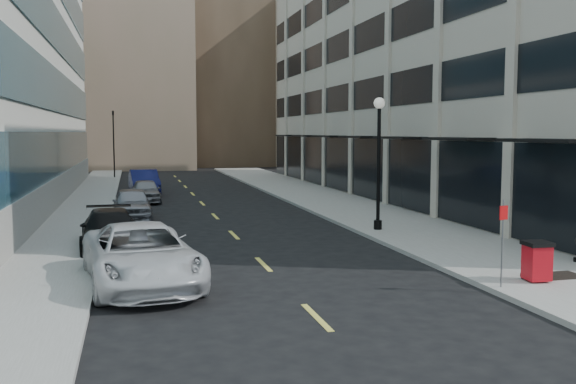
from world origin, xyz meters
name	(u,v)px	position (x,y,z in m)	size (l,w,h in m)	color
ground	(345,346)	(0.00, 0.00, 0.00)	(160.00, 160.00, 0.00)	black
sidewalk_right	(357,211)	(7.50, 20.00, 0.07)	(5.00, 80.00, 0.15)	gray
sidewalk_left	(78,219)	(-6.50, 20.00, 0.07)	(3.00, 80.00, 0.15)	gray
building_right	(459,58)	(16.94, 26.99, 8.99)	(15.30, 46.50, 18.25)	#AFA694
skyline_tan_near	(129,49)	(-4.00, 68.00, 14.00)	(14.00, 18.00, 28.00)	#91735F
skyline_brown	(224,32)	(8.00, 72.00, 17.00)	(12.00, 16.00, 34.00)	brown
skyline_tan_far	(51,80)	(-14.00, 78.00, 11.00)	(12.00, 14.00, 22.00)	#91735F
skyline_stone	(311,85)	(18.00, 66.00, 10.00)	(10.00, 14.00, 20.00)	#AFA694
grate_far	(558,276)	(7.60, 3.80, 0.15)	(1.40, 1.00, 0.01)	black
road_centerline	(224,225)	(0.00, 17.00, 0.01)	(0.15, 68.20, 0.01)	#D8CC4C
traffic_signal	(113,115)	(-5.50, 48.00, 5.72)	(0.66, 0.66, 6.98)	black
car_white_van	(141,255)	(-3.79, 6.00, 0.84)	(2.78, 6.03, 1.68)	silver
car_black_pickup	(110,230)	(-4.80, 11.81, 0.71)	(1.99, 4.89, 1.42)	black
car_silver_sedan	(132,204)	(-4.00, 19.80, 0.76)	(1.80, 4.48, 1.53)	gray
car_blue_sedan	(144,182)	(-3.20, 32.28, 0.84)	(1.77, 5.07, 1.67)	#14184D
car_grey_sedan	(146,191)	(-3.20, 27.37, 0.69)	(1.63, 4.06, 1.38)	gray
trash_bin	(537,260)	(6.60, 3.36, 0.74)	(0.72, 0.78, 1.09)	#B60C16
lamppost	(379,151)	(5.91, 13.15, 3.42)	(0.46, 0.46, 5.57)	black
sign_post	(503,231)	(5.30, 2.99, 1.63)	(0.27, 0.09, 2.29)	slate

